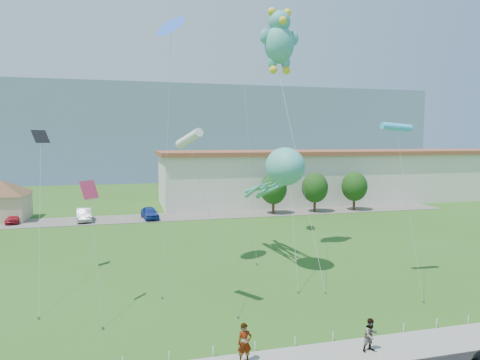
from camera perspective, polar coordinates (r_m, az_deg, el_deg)
name	(u,v)px	position (r m, az deg, el deg)	size (l,w,h in m)	color
ground	(304,332)	(23.66, 8.47, -19.42)	(160.00, 160.00, 0.00)	#305718
sidewalk	(327,357)	(21.39, 11.57, -22.14)	(80.00, 2.50, 0.10)	gray
parking_strip	(198,216)	(56.27, -5.59, -4.77)	(70.00, 6.00, 0.06)	#59544C
hill_ridge	(157,132)	(140.03, -11.07, 6.32)	(160.00, 50.00, 25.00)	slate
pavilion	(0,196)	(60.18, -29.32, -1.89)	(9.20, 9.20, 5.00)	tan
warehouse	(346,175)	(72.71, 13.89, 0.64)	(61.00, 15.00, 8.20)	beige
rope_fence	(314,339)	(22.48, 9.86, -20.12)	(26.05, 0.05, 0.50)	white
tree_near	(273,189)	(57.21, 4.48, -1.19)	(3.60, 3.60, 5.47)	#3F2B19
tree_mid	(315,188)	(59.42, 9.96, -1.01)	(3.60, 3.60, 5.47)	#3F2B19
tree_far	(354,186)	(62.13, 15.01, -0.84)	(3.60, 3.60, 5.47)	#3F2B19
pedestrian_left	(245,343)	(20.13, 0.62, -20.91)	(0.64, 0.42, 1.77)	gray
pedestrian_right	(371,335)	(21.93, 17.06, -19.15)	(0.76, 0.59, 1.56)	gray
parked_car_red	(14,218)	(57.65, -27.87, -4.46)	(1.47, 3.66, 1.25)	#A61424
parked_car_silver	(84,215)	(55.62, -20.10, -4.35)	(1.63, 4.68, 1.54)	#A9ABB0
parked_car_blue	(150,213)	(54.82, -11.94, -4.31)	(1.76, 4.38, 1.49)	navy
octopus_kite	(278,176)	(33.08, 5.16, 0.55)	(2.83, 11.99, 9.36)	teal
teddy_bear_kite	(279,40)	(38.20, 5.27, 18.15)	(3.44, 11.73, 20.95)	teal
small_kite_pink	(90,201)	(25.92, -19.35, -2.67)	(1.43, 3.90, 7.46)	#D72F56
small_kite_black	(40,154)	(33.03, -25.07, 3.22)	(1.78, 9.29, 10.58)	black
small_kite_blue	(171,32)	(32.65, -9.21, 18.96)	(2.27, 6.16, 18.73)	blue
small_kite_cyan	(397,128)	(31.50, 20.16, 6.49)	(1.01, 5.56, 11.22)	#37B5F7
small_kite_white	(189,140)	(24.04, -6.75, 5.32)	(2.70, 2.80, 10.41)	white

